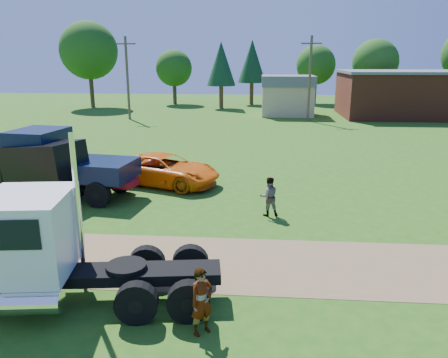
# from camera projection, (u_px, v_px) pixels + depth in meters

# --- Properties ---
(ground) EXTENTS (140.00, 140.00, 0.00)m
(ground) POSITION_uv_depth(u_px,v_px,m) (238.00, 263.00, 14.95)
(ground) COLOR #235612
(ground) RESTS_ON ground
(dirt_track) EXTENTS (120.00, 4.20, 0.01)m
(dirt_track) POSITION_uv_depth(u_px,v_px,m) (238.00, 263.00, 14.95)
(dirt_track) COLOR brown
(dirt_track) RESTS_ON ground
(white_semi_tractor) EXTENTS (8.17, 3.60, 4.84)m
(white_semi_tractor) POSITION_uv_depth(u_px,v_px,m) (34.00, 250.00, 12.10)
(white_semi_tractor) COLOR black
(white_semi_tractor) RESTS_ON ground
(black_dump_truck) EXTENTS (7.07, 4.30, 3.03)m
(black_dump_truck) POSITION_uv_depth(u_px,v_px,m) (26.00, 165.00, 21.63)
(black_dump_truck) COLOR black
(black_dump_truck) RESTS_ON ground
(navy_truck) EXTENTS (7.94, 3.68, 3.37)m
(navy_truck) POSITION_uv_depth(u_px,v_px,m) (53.00, 162.00, 21.86)
(navy_truck) COLOR maroon
(navy_truck) RESTS_ON ground
(orange_pickup) EXTENTS (6.65, 4.68, 1.68)m
(orange_pickup) POSITION_uv_depth(u_px,v_px,m) (165.00, 170.00, 24.00)
(orange_pickup) COLOR orange
(orange_pickup) RESTS_ON ground
(spectator_a) EXTENTS (0.77, 0.76, 1.79)m
(spectator_a) POSITION_uv_depth(u_px,v_px,m) (202.00, 302.00, 10.96)
(spectator_a) COLOR #999999
(spectator_a) RESTS_ON ground
(spectator_b) EXTENTS (0.98, 0.84, 1.76)m
(spectator_b) POSITION_uv_depth(u_px,v_px,m) (269.00, 196.00, 19.25)
(spectator_b) COLOR #999999
(spectator_b) RESTS_ON ground
(brick_building) EXTENTS (15.40, 10.40, 5.30)m
(brick_building) POSITION_uv_depth(u_px,v_px,m) (407.00, 94.00, 51.26)
(brick_building) COLOR brown
(brick_building) RESTS_ON ground
(tan_shed) EXTENTS (6.20, 5.40, 4.70)m
(tan_shed) POSITION_uv_depth(u_px,v_px,m) (287.00, 95.00, 52.39)
(tan_shed) COLOR tan
(tan_shed) RESTS_ON ground
(utility_poles) EXTENTS (42.20, 0.28, 9.00)m
(utility_poles) POSITION_uv_depth(u_px,v_px,m) (310.00, 77.00, 46.82)
(utility_poles) COLOR brown
(utility_poles) RESTS_ON ground
(tree_row) EXTENTS (58.89, 14.36, 11.58)m
(tree_row) POSITION_uv_depth(u_px,v_px,m) (272.00, 58.00, 60.55)
(tree_row) COLOR #3C2818
(tree_row) RESTS_ON ground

